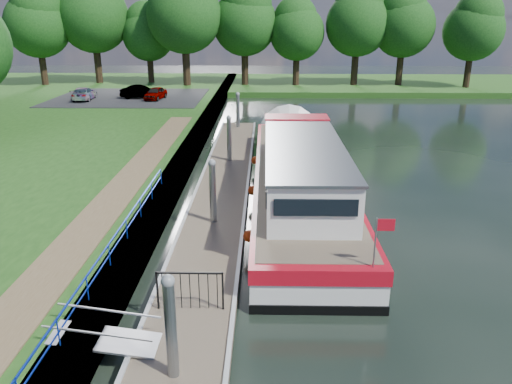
{
  "coord_description": "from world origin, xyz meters",
  "views": [
    {
      "loc": [
        2.05,
        -9.76,
        8.07
      ],
      "look_at": [
        1.67,
        9.19,
        1.4
      ],
      "focal_mm": 35.0,
      "sensor_mm": 36.0,
      "label": 1
    }
  ],
  "objects_px": {
    "car_c": "(84,94)",
    "pontoon": "(223,189)",
    "barge": "(298,172)",
    "car_a": "(155,93)",
    "car_b": "(140,92)"
  },
  "relations": [
    {
      "from": "pontoon",
      "to": "car_c",
      "type": "xyz_separation_m",
      "value": [
        -14.73,
        23.22,
        1.22
      ]
    },
    {
      "from": "pontoon",
      "to": "barge",
      "type": "distance_m",
      "value": 3.71
    },
    {
      "from": "pontoon",
      "to": "barge",
      "type": "xyz_separation_m",
      "value": [
        3.6,
        -0.03,
        0.9
      ]
    },
    {
      "from": "car_b",
      "to": "car_c",
      "type": "height_order",
      "value": "car_b"
    },
    {
      "from": "car_c",
      "to": "pontoon",
      "type": "bearing_deg",
      "value": 118.56
    },
    {
      "from": "car_a",
      "to": "car_b",
      "type": "relative_size",
      "value": 0.9
    },
    {
      "from": "car_a",
      "to": "car_b",
      "type": "distance_m",
      "value": 1.66
    },
    {
      "from": "pontoon",
      "to": "barge",
      "type": "height_order",
      "value": "barge"
    },
    {
      "from": "pontoon",
      "to": "car_b",
      "type": "bearing_deg",
      "value": 111.91
    },
    {
      "from": "barge",
      "to": "car_c",
      "type": "xyz_separation_m",
      "value": [
        -18.32,
        23.25,
        0.32
      ]
    },
    {
      "from": "barge",
      "to": "car_a",
      "type": "bearing_deg",
      "value": 116.5
    },
    {
      "from": "barge",
      "to": "car_a",
      "type": "xyz_separation_m",
      "value": [
        -11.79,
        23.64,
        0.31
      ]
    },
    {
      "from": "car_a",
      "to": "car_c",
      "type": "distance_m",
      "value": 6.55
    },
    {
      "from": "pontoon",
      "to": "car_b",
      "type": "distance_m",
      "value": 26.13
    },
    {
      "from": "pontoon",
      "to": "car_a",
      "type": "relative_size",
      "value": 9.09
    }
  ]
}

